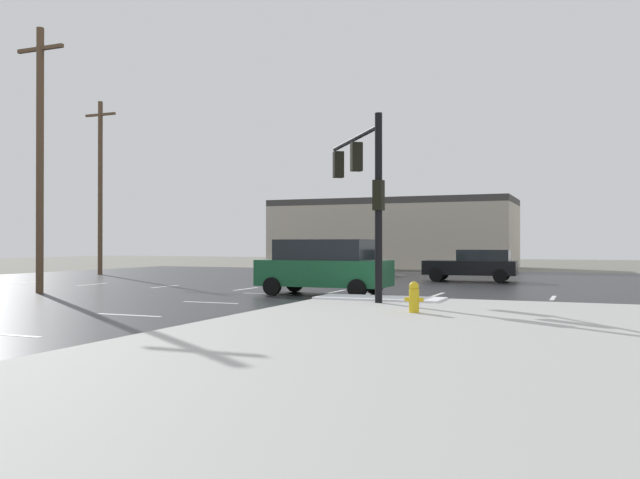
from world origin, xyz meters
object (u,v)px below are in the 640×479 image
object	(u,v)px
suv_green	(324,266)
utility_pole_mid	(40,155)
fire_hydrant	(414,297)
sedan_blue	(357,261)
utility_pole_far	(100,184)
sedan_black	(474,265)
traffic_signal_mast	(364,180)

from	to	relation	value
suv_green	utility_pole_mid	distance (m)	11.68
fire_hydrant	suv_green	world-z (taller)	suv_green
sedan_blue	utility_pole_mid	world-z (taller)	utility_pole_mid
fire_hydrant	suv_green	size ratio (longest dim) A/B	0.16
fire_hydrant	utility_pole_far	world-z (taller)	utility_pole_far
sedan_blue	utility_pole_far	distance (m)	16.30
fire_hydrant	sedan_black	world-z (taller)	sedan_black
traffic_signal_mast	utility_pole_far	size ratio (longest dim) A/B	0.53
fire_hydrant	utility_pole_far	bearing A→B (deg)	146.34
fire_hydrant	suv_green	bearing A→B (deg)	129.31
suv_green	sedan_blue	bearing A→B (deg)	-75.24
traffic_signal_mast	sedan_blue	xyz separation A→B (m)	(-6.12, 16.97, -3.08)
utility_pole_mid	sedan_blue	bearing A→B (deg)	69.29
fire_hydrant	utility_pole_far	distance (m)	28.65
suv_green	fire_hydrant	bearing A→B (deg)	129.61
sedan_black	sedan_blue	xyz separation A→B (m)	(-7.41, 3.68, 0.00)
traffic_signal_mast	sedan_black	xyz separation A→B (m)	(1.29, 13.30, -3.08)
sedan_blue	sedan_black	bearing A→B (deg)	64.30
fire_hydrant	traffic_signal_mast	bearing A→B (deg)	125.77
sedan_black	suv_green	size ratio (longest dim) A/B	0.95
suv_green	sedan_blue	world-z (taller)	suv_green
utility_pole_mid	traffic_signal_mast	bearing A→B (deg)	3.12
sedan_black	utility_pole_far	distance (m)	22.79
utility_pole_far	sedan_black	bearing A→B (deg)	2.85
traffic_signal_mast	fire_hydrant	distance (m)	5.45
traffic_signal_mast	fire_hydrant	world-z (taller)	traffic_signal_mast
fire_hydrant	sedan_blue	world-z (taller)	sedan_blue
fire_hydrant	sedan_black	xyz separation A→B (m)	(-1.20, 16.75, 0.32)
traffic_signal_mast	sedan_blue	world-z (taller)	traffic_signal_mast
sedan_blue	utility_pole_far	xyz separation A→B (m)	(-14.87, -4.79, 4.66)
traffic_signal_mast	sedan_black	bearing A→B (deg)	-41.80
traffic_signal_mast	utility_pole_far	xyz separation A→B (m)	(-21.00, 12.19, 1.57)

